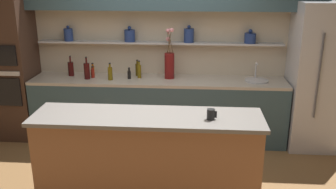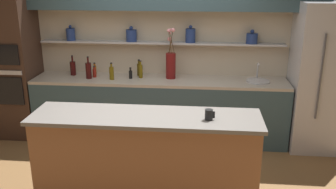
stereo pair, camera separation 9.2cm
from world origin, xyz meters
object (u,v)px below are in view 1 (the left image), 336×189
object	(u,v)px
bottle_wine_4	(87,71)
coffee_mug	(211,114)
refrigerator	(321,77)
bottle_oil_3	(137,69)
sink_fixture	(256,80)
oven_tower	(9,69)
bottle_sauce_2	(93,70)
bottle_wine_1	(71,68)
bottle_sauce_6	(93,73)
bottle_sauce_5	(129,74)
bottle_oil_0	(139,71)
bottle_oil_7	(110,73)
flower_vase	(169,63)

from	to	relation	value
bottle_wine_4	coffee_mug	distance (m)	2.39
refrigerator	bottle_oil_3	bearing A→B (deg)	175.23
bottle_wine_4	sink_fixture	bearing A→B (deg)	1.43
oven_tower	coffee_mug	world-z (taller)	oven_tower
bottle_sauce_2	bottle_wine_4	distance (m)	0.23
bottle_wine_1	bottle_oil_3	distance (m)	0.98
bottle_oil_3	bottle_sauce_6	xyz separation A→B (m)	(-0.63, -0.15, -0.03)
bottle_wine_4	bottle_sauce_5	world-z (taller)	bottle_wine_4
bottle_sauce_6	coffee_mug	world-z (taller)	coffee_mug
bottle_sauce_2	bottle_sauce_5	xyz separation A→B (m)	(0.58, -0.17, -0.01)
bottle_sauce_2	bottle_sauce_5	size ratio (longest dim) A/B	1.10
bottle_oil_0	coffee_mug	world-z (taller)	bottle_oil_0
refrigerator	bottle_sauce_6	world-z (taller)	refrigerator
refrigerator	bottle_sauce_2	distance (m)	3.25
bottle_sauce_5	bottle_oil_7	xyz separation A→B (m)	(-0.26, -0.08, 0.03)
sink_fixture	bottle_sauce_6	size ratio (longest dim) A/B	1.96
bottle_wine_4	bottle_sauce_5	bearing A→B (deg)	5.13
bottle_sauce_6	coffee_mug	bearing A→B (deg)	-46.91
sink_fixture	bottle_sauce_5	size ratio (longest dim) A/B	2.01
flower_vase	bottle_oil_7	world-z (taller)	flower_vase
bottle_wine_4	bottle_wine_1	bearing A→B (deg)	150.88
refrigerator	bottle_wine_4	bearing A→B (deg)	-179.79
bottle_oil_3	bottle_sauce_6	size ratio (longest dim) A/B	1.44
flower_vase	coffee_mug	size ratio (longest dim) A/B	6.98
bottle_sauce_5	bottle_sauce_6	size ratio (longest dim) A/B	0.97
bottle_sauce_6	bottle_oil_7	xyz separation A→B (m)	(0.28, -0.10, 0.03)
oven_tower	bottle_sauce_6	world-z (taller)	oven_tower
bottle_oil_0	bottle_wine_1	size ratio (longest dim) A/B	0.86
bottle_wine_1	coffee_mug	world-z (taller)	bottle_wine_1
coffee_mug	bottle_sauce_5	bearing A→B (deg)	122.51
bottle_wine_1	bottle_sauce_5	bearing A→B (deg)	-6.82
bottle_oil_0	bottle_oil_7	xyz separation A→B (m)	(-0.40, -0.13, -0.01)
oven_tower	bottle_sauce_5	distance (m)	1.78
bottle_oil_7	coffee_mug	world-z (taller)	bottle_oil_7
bottle_oil_0	sink_fixture	bearing A→B (deg)	-1.55
refrigerator	bottle_sauce_2	xyz separation A→B (m)	(-3.24, 0.21, -0.02)
bottle_wine_4	bottle_oil_7	size ratio (longest dim) A/B	1.31
oven_tower	bottle_wine_1	size ratio (longest dim) A/B	6.94
bottle_sauce_2	bottle_sauce_6	world-z (taller)	bottle_sauce_2
bottle_sauce_6	coffee_mug	xyz separation A→B (m)	(1.64, -1.76, 0.08)
oven_tower	bottle_wine_4	world-z (taller)	oven_tower
flower_vase	sink_fixture	size ratio (longest dim) A/B	2.24
refrigerator	bottle_sauce_5	bearing A→B (deg)	179.10
bottle_oil_0	coffee_mug	xyz separation A→B (m)	(0.97, -1.79, 0.05)
bottle_sauce_2	bottle_sauce_6	bearing A→B (deg)	-75.62
bottle_wine_1	bottle_sauce_6	xyz separation A→B (m)	(0.35, -0.08, -0.04)
bottle_oil_0	bottle_oil_3	world-z (taller)	bottle_oil_0
bottle_oil_0	bottle_sauce_2	size ratio (longest dim) A/B	1.42
bottle_wine_1	bottle_sauce_2	xyz separation A→B (m)	(0.31, 0.07, -0.03)
sink_fixture	bottle_wine_4	xyz separation A→B (m)	(-2.41, -0.06, 0.10)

